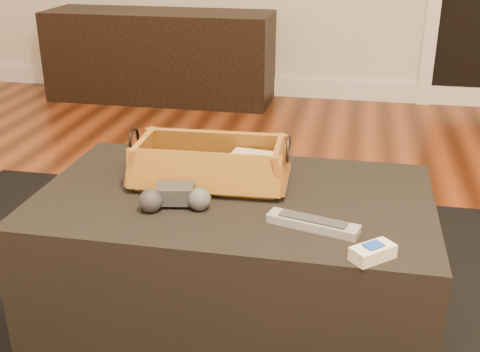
% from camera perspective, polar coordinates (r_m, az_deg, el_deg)
% --- Properties ---
extents(baseboard, '(5.00, 0.04, 0.12)m').
position_cam_1_polar(baseboard, '(4.06, 4.86, 8.37)').
color(baseboard, white).
rests_on(baseboard, floor).
extents(media_cabinet, '(1.43, 0.45, 0.56)m').
position_cam_1_polar(media_cabinet, '(3.97, -7.56, 11.22)').
color(media_cabinet, black).
rests_on(media_cabinet, floor).
extents(area_rug, '(2.60, 2.00, 0.01)m').
position_cam_1_polar(area_rug, '(1.72, -0.88, -15.46)').
color(area_rug, black).
rests_on(area_rug, floor).
extents(ottoman, '(1.00, 0.60, 0.42)m').
position_cam_1_polar(ottoman, '(1.63, -0.55, -8.43)').
color(ottoman, black).
rests_on(ottoman, area_rug).
extents(tv_remote, '(0.22, 0.08, 0.02)m').
position_cam_1_polar(tv_remote, '(1.58, -3.68, 0.05)').
color(tv_remote, black).
rests_on(tv_remote, wicker_basket).
extents(cloth_bundle, '(0.12, 0.09, 0.06)m').
position_cam_1_polar(cloth_bundle, '(1.60, 1.18, 1.06)').
color(cloth_bundle, tan).
rests_on(cloth_bundle, wicker_basket).
extents(wicker_basket, '(0.42, 0.24, 0.14)m').
position_cam_1_polar(wicker_basket, '(1.59, -2.85, 0.97)').
color(wicker_basket, '#A06724').
rests_on(wicker_basket, ottoman).
extents(game_controller, '(0.18, 0.12, 0.06)m').
position_cam_1_polar(game_controller, '(1.46, -6.17, -2.03)').
color(game_controller, '#2B2B2D').
rests_on(game_controller, ottoman).
extents(silver_remote, '(0.22, 0.10, 0.02)m').
position_cam_1_polar(silver_remote, '(1.37, 6.92, -4.48)').
color(silver_remote, '#97999F').
rests_on(silver_remote, ottoman).
extents(cream_gadget, '(0.10, 0.10, 0.03)m').
position_cam_1_polar(cream_gadget, '(1.27, 12.48, -7.07)').
color(cream_gadget, silver).
rests_on(cream_gadget, ottoman).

